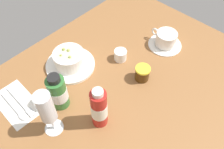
{
  "coord_description": "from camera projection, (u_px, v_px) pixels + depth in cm",
  "views": [
    {
      "loc": [
        39.9,
        34.09,
        72.53
      ],
      "look_at": [
        0.01,
        -3.25,
        4.15
      ],
      "focal_mm": 37.86,
      "sensor_mm": 36.0,
      "label": 1
    }
  ],
  "objects": [
    {
      "name": "ground_plane",
      "position": [
        118.0,
        88.0,
        0.91
      ],
      "size": [
        110.0,
        84.0,
        3.0
      ],
      "primitive_type": "cube",
      "color": "brown"
    },
    {
      "name": "porridge_bowl",
      "position": [
        69.0,
        60.0,
        0.93
      ],
      "size": [
        19.66,
        19.66,
        8.09
      ],
      "color": "white",
      "rests_on": "ground_plane"
    },
    {
      "name": "cutlery_setting",
      "position": [
        17.0,
        104.0,
        0.84
      ],
      "size": [
        12.06,
        19.47,
        0.9
      ],
      "color": "white",
      "rests_on": "ground_plane"
    },
    {
      "name": "coffee_cup",
      "position": [
        165.0,
        39.0,
        1.01
      ],
      "size": [
        14.39,
        14.39,
        6.72
      ],
      "color": "white",
      "rests_on": "ground_plane"
    },
    {
      "name": "creamer_jug",
      "position": [
        120.0,
        55.0,
        0.96
      ],
      "size": [
        5.14,
        6.13,
        5.16
      ],
      "color": "white",
      "rests_on": "ground_plane"
    },
    {
      "name": "wine_glass",
      "position": [
        46.0,
        109.0,
        0.69
      ],
      "size": [
        6.3,
        6.3,
        19.04
      ],
      "color": "white",
      "rests_on": "ground_plane"
    },
    {
      "name": "jam_jar",
      "position": [
        142.0,
        73.0,
        0.89
      ],
      "size": [
        5.74,
        5.74,
        5.9
      ],
      "color": "#482C0D",
      "rests_on": "ground_plane"
    },
    {
      "name": "sauce_bottle_green",
      "position": [
        58.0,
        92.0,
        0.79
      ],
      "size": [
        6.41,
        6.41,
        15.17
      ],
      "color": "#337233",
      "rests_on": "ground_plane"
    },
    {
      "name": "sauce_bottle_red",
      "position": [
        99.0,
        108.0,
        0.74
      ],
      "size": [
        5.31,
        5.31,
        17.81
      ],
      "color": "#B21E19",
      "rests_on": "ground_plane"
    }
  ]
}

